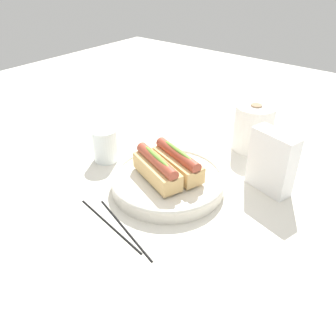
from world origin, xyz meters
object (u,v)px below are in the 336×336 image
Objects in this scene: hotdog_back at (178,162)px; chopstick_far at (110,225)px; chopstick_near at (124,228)px; napkin_box at (272,162)px; serving_bowl at (168,181)px; water_glass at (106,145)px; hotdog_front at (158,169)px; paper_towel_roll at (253,128)px.

hotdog_back is 0.72× the size of chopstick_far.
hotdog_back is 0.72× the size of chopstick_near.
chopstick_far is at bearing -105.48° from napkin_box.
serving_bowl is at bearing 114.08° from chopstick_near.
water_glass reaches higher than chopstick_near.
chopstick_far is (-0.20, -0.33, -0.07)m from napkin_box.
paper_towel_roll is (0.07, 0.33, 0.00)m from hotdog_front.
chopstick_far is at bearing -41.83° from water_glass.
chopstick_far is (-0.01, -0.18, -0.02)m from serving_bowl.
water_glass is 0.67× the size of paper_towel_roll.
hotdog_front is at bearing 118.44° from chopstick_near.
napkin_box is at bearing 33.81° from hotdog_back.
serving_bowl is 0.22m from water_glass.
hotdog_back is 1.76× the size of water_glass.
paper_towel_roll is (0.06, 0.31, 0.05)m from serving_bowl.
hotdog_back is at bearing 6.24° from water_glass.
napkin_box reaches higher than paper_towel_roll.
napkin_box is (0.20, 0.17, 0.01)m from hotdog_front.
napkin_box is at bearing 19.80° from water_glass.
chopstick_far is at bearing -98.65° from paper_towel_roll.
napkin_box is at bearing 37.91° from serving_bowl.
hotdog_front is 0.72× the size of chopstick_near.
chopstick_near is (0.24, -0.17, -0.04)m from water_glass.
serving_bowl is 1.83× the size of napkin_box.
chopstick_near is at bearing -95.32° from paper_towel_roll.
chopstick_near is at bearing 31.52° from chopstick_far.
hotdog_front reaches higher than chopstick_far.
hotdog_back is 0.21m from chopstick_near.
paper_towel_roll is at bearing 102.09° from chopstick_near.
hotdog_back is 0.22m from napkin_box.
water_glass is at bearing 147.89° from chopstick_far.
hotdog_front is 1.05× the size of napkin_box.
napkin_box is at bearing 79.34° from chopstick_near.
napkin_box reaches higher than hotdog_front.
napkin_box reaches higher than hotdog_back.
serving_bowl is 1.73× the size of hotdog_back.
hotdog_back is at bearing 94.74° from chopstick_far.
chopstick_near is at bearing -86.59° from hotdog_back.
water_glass is 0.60× the size of napkin_box.
serving_bowl is 1.25× the size of chopstick_far.
napkin_box reaches higher than chopstick_near.
paper_towel_roll reaches higher than hotdog_front.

